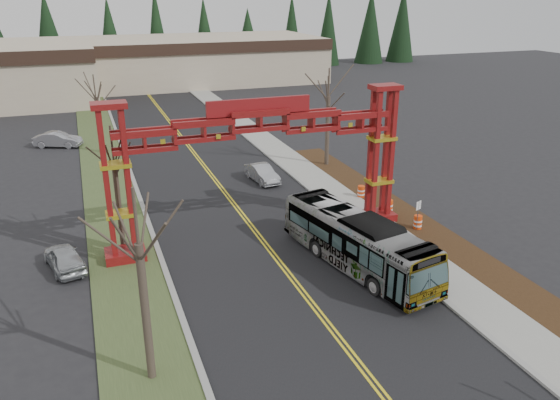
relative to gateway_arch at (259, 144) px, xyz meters
name	(u,v)px	position (x,y,z in m)	size (l,w,h in m)	color
road	(231,200)	(0.00, 7.00, -5.97)	(12.00, 110.00, 0.02)	black
lane_line_left	(229,200)	(-0.12, 7.00, -5.96)	(0.12, 100.00, 0.01)	yellow
lane_line_right	(232,199)	(0.12, 7.00, -5.96)	(0.12, 100.00, 0.01)	yellow
curb_right	(309,189)	(6.15, 7.00, -5.91)	(0.30, 110.00, 0.15)	gray
sidewalk_right	(326,187)	(7.60, 7.00, -5.91)	(2.60, 110.00, 0.14)	gray
landscape_strip	(486,269)	(10.20, -8.00, -5.92)	(2.60, 50.00, 0.12)	black
grass_median	(116,214)	(-8.00, 7.00, -5.94)	(4.00, 110.00, 0.08)	#3B4C26
curb_left	(144,210)	(-6.15, 7.00, -5.91)	(0.30, 110.00, 0.15)	gray
gateway_arch	(259,144)	(0.00, 0.00, 0.00)	(18.20, 1.60, 8.90)	#670E0D
retail_building_east	(200,59)	(10.00, 61.95, -2.47)	(38.00, 20.30, 7.00)	tan
conifer_treeline	(130,37)	(0.25, 74.00, 0.50)	(116.10, 5.60, 13.00)	black
transit_bus	(357,241)	(3.79, -5.17, -4.48)	(2.53, 10.82, 3.01)	#9EA1A5
silver_sedan	(262,173)	(3.44, 10.12, -5.32)	(1.40, 4.02, 1.32)	#A5A8AD
parked_car_near_a	(64,258)	(-11.18, 0.00, -5.31)	(1.60, 3.97, 1.35)	#AFB3B7
parked_car_far_a	(58,140)	(-11.85, 26.50, -5.25)	(1.54, 4.42, 1.46)	#A1A2A9
bare_tree_median_near	(139,245)	(-8.00, -10.68, -0.22)	(3.23, 3.23, 7.93)	#382D26
bare_tree_median_mid	(114,162)	(-8.00, 1.35, -0.61)	(3.03, 3.03, 7.41)	#382D26
bare_tree_median_far	(96,98)	(-8.00, 22.99, -0.85)	(3.06, 3.06, 7.19)	#382D26
bare_tree_right_far	(328,97)	(10.00, 12.23, -0.05)	(3.49, 3.49, 8.27)	#382D26
street_sign	(418,210)	(9.53, -2.33, -4.52)	(0.44, 0.22, 2.03)	#3F3F44
barrel_south	(418,223)	(9.70, -2.17, -5.49)	(0.53, 0.53, 0.98)	#EE410D
barrel_mid	(389,207)	(9.33, 0.74, -5.47)	(0.56, 0.56, 1.03)	#EE410D
barrel_north	(361,192)	(9.01, 4.06, -5.51)	(0.52, 0.52, 0.95)	#EE410D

